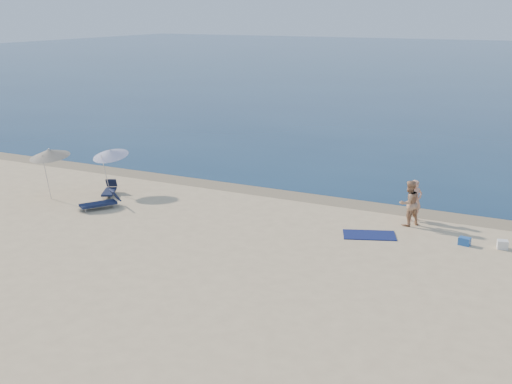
# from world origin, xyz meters

# --- Properties ---
(wet_sand_strip) EXTENTS (240.00, 1.60, 0.00)m
(wet_sand_strip) POSITION_xyz_m (0.00, 19.40, 0.00)
(wet_sand_strip) COLOR #847254
(wet_sand_strip) RESTS_ON ground
(person_left) EXTENTS (0.71, 0.73, 1.70)m
(person_left) POSITION_xyz_m (3.92, 18.26, 0.85)
(person_left) COLOR #E2A07F
(person_left) RESTS_ON ground
(person_right) EXTENTS (1.10, 1.14, 1.85)m
(person_right) POSITION_xyz_m (3.83, 17.52, 0.92)
(person_right) COLOR tan
(person_right) RESTS_ON ground
(beach_towel) EXTENTS (2.24, 1.74, 0.03)m
(beach_towel) POSITION_xyz_m (2.81, 15.66, 0.02)
(beach_towel) COLOR #0E1648
(beach_towel) RESTS_ON ground
(white_bag) EXTENTS (0.43, 0.39, 0.32)m
(white_bag) POSITION_xyz_m (7.54, 16.44, 0.16)
(white_bag) COLOR silver
(white_bag) RESTS_ON ground
(blue_cooler) EXTENTS (0.45, 0.35, 0.29)m
(blue_cooler) POSITION_xyz_m (6.25, 16.21, 0.15)
(blue_cooler) COLOR #1F54A8
(blue_cooler) RESTS_ON ground
(umbrella_near) EXTENTS (1.84, 1.86, 2.22)m
(umbrella_near) POSITION_xyz_m (-9.94, 16.17, 1.87)
(umbrella_near) COLOR silver
(umbrella_near) RESTS_ON ground
(umbrella_far) EXTENTS (2.07, 2.10, 2.45)m
(umbrella_far) POSITION_xyz_m (-11.66, 14.05, 2.11)
(umbrella_far) COLOR silver
(umbrella_far) RESTS_ON ground
(lounger_left) EXTENTS (1.14, 1.55, 0.66)m
(lounger_left) POSITION_xyz_m (-9.64, 15.59, 0.24)
(lounger_left) COLOR #141B37
(lounger_left) RESTS_ON ground
(lounger_right) EXTENTS (1.41, 1.78, 0.77)m
(lounger_right) POSITION_xyz_m (-8.62, 13.78, 0.28)
(lounger_right) COLOR #161F3D
(lounger_right) RESTS_ON ground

